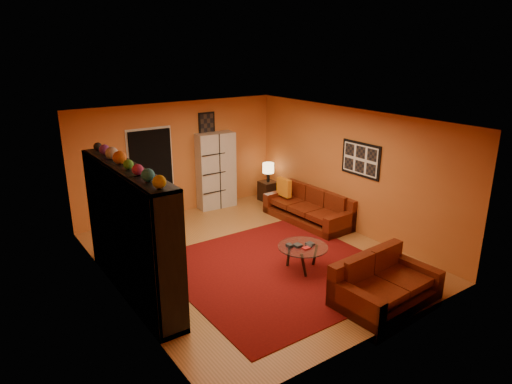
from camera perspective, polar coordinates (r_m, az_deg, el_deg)
floor at (r=8.71m, az=-0.54°, el=-8.05°), size 6.00×6.00×0.00m
ceiling at (r=7.92m, az=-0.60°, el=9.10°), size 6.00×6.00×0.00m
wall_back at (r=10.75m, az=-9.62°, el=4.17°), size 6.00×0.00×6.00m
wall_front at (r=6.15m, az=15.47°, el=-6.99°), size 6.00×0.00×6.00m
wall_left at (r=7.21m, az=-17.28°, el=-3.38°), size 0.00×6.00×6.00m
wall_right at (r=9.79m, az=11.64°, el=2.68°), size 0.00×6.00×6.00m
rug at (r=8.26m, az=2.81°, el=-9.58°), size 3.60×3.60×0.01m
doorway at (r=10.52m, az=-12.88°, el=2.08°), size 0.95×0.10×2.04m
wall_art_right at (r=9.50m, az=12.97°, el=4.00°), size 0.03×1.00×0.70m
wall_art_back at (r=10.91m, az=-6.19°, el=8.55°), size 0.42×0.03×0.52m
entertainment_unit at (r=7.36m, az=-15.43°, el=-4.86°), size 0.45×3.00×2.10m
tv at (r=7.34m, az=-14.82°, el=-5.56°), size 0.86×0.11×0.49m
sofa at (r=10.38m, az=6.84°, el=-2.07°), size 0.97×2.19×0.85m
loveseat at (r=7.49m, az=15.44°, el=-10.94°), size 1.69×1.07×0.85m
throw_pillow at (r=10.69m, az=3.53°, el=0.59°), size 0.12×0.42×0.42m
coffee_table at (r=8.11m, az=5.87°, el=-7.09°), size 0.88×0.88×0.44m
storage_cabinet at (r=11.05m, az=-5.05°, el=2.69°), size 0.94×0.47×1.84m
bowl_chair at (r=9.13m, az=-11.48°, el=-5.17°), size 0.66×0.66×0.54m
side_table at (r=11.65m, az=1.52°, el=0.14°), size 0.40×0.40×0.50m
table_lamp at (r=11.48m, az=1.54°, el=2.95°), size 0.29×0.29×0.48m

